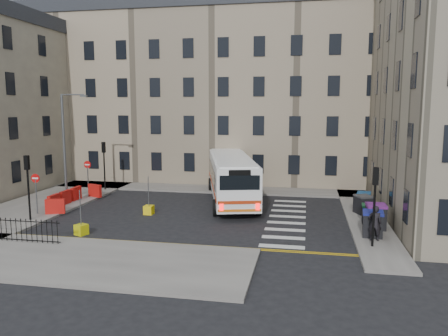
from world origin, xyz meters
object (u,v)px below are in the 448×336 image
(wheelie_bin_a, at_px, (373,224))
(wheelie_bin_d, at_px, (363,204))
(streetlamp, at_px, (64,145))
(wheelie_bin_e, at_px, (364,200))
(wheelie_bin_c, at_px, (369,214))
(bollard_chevron, at_px, (81,230))
(bollard_yellow, at_px, (149,210))
(wheelie_bin_b, at_px, (376,216))
(bus, at_px, (231,176))
(pedestrian, at_px, (375,223))

(wheelie_bin_a, distance_m, wheelie_bin_d, 5.25)
(streetlamp, height_order, wheelie_bin_e, streetlamp)
(wheelie_bin_c, bearing_deg, bollard_chevron, -157.73)
(bollard_yellow, bearing_deg, wheelie_bin_b, -4.99)
(bus, xyz_separation_m, pedestrian, (9.32, -8.80, -0.88))
(wheelie_bin_c, relative_size, wheelie_bin_d, 0.81)
(wheelie_bin_c, relative_size, bollard_chevron, 1.89)
(bus, relative_size, bollard_chevron, 21.50)
(wheelie_bin_a, bearing_deg, wheelie_bin_c, 92.18)
(bollard_chevron, bearing_deg, wheelie_bin_c, 17.72)
(wheelie_bin_d, bearing_deg, pedestrian, -114.40)
(pedestrian, distance_m, bollard_yellow, 14.63)
(pedestrian, bearing_deg, wheelie_bin_d, -89.34)
(wheelie_bin_b, relative_size, wheelie_bin_d, 1.02)
(pedestrian, bearing_deg, wheelie_bin_a, -89.79)
(pedestrian, bearing_deg, streetlamp, -14.50)
(wheelie_bin_c, height_order, wheelie_bin_d, wheelie_bin_d)
(bus, bearing_deg, bollard_yellow, -148.27)
(streetlamp, distance_m, wheelie_bin_d, 22.26)
(wheelie_bin_d, height_order, pedestrian, pedestrian)
(bollard_yellow, height_order, bollard_chevron, same)
(streetlamp, distance_m, wheelie_bin_a, 22.83)
(streetlamp, relative_size, bollard_chevron, 13.57)
(wheelie_bin_a, height_order, pedestrian, pedestrian)
(wheelie_bin_b, bearing_deg, streetlamp, 170.15)
(bollard_yellow, bearing_deg, wheelie_bin_d, 9.37)
(wheelie_bin_c, xyz_separation_m, pedestrian, (-0.22, -3.72, 0.38))
(wheelie_bin_d, relative_size, bollard_yellow, 2.35)
(wheelie_bin_a, relative_size, wheelie_bin_b, 0.96)
(wheelie_bin_d, bearing_deg, streetlamp, 156.01)
(wheelie_bin_d, height_order, bollard_chevron, wheelie_bin_d)
(bus, height_order, bollard_chevron, bus)
(streetlamp, height_order, wheelie_bin_d, streetlamp)
(streetlamp, relative_size, wheelie_bin_a, 5.89)
(wheelie_bin_b, height_order, wheelie_bin_d, wheelie_bin_b)
(wheelie_bin_a, height_order, bollard_chevron, wheelie_bin_a)
(streetlamp, xyz_separation_m, bus, (12.51, 2.33, -2.35))
(pedestrian, height_order, bollard_yellow, pedestrian)
(wheelie_bin_c, height_order, bollard_yellow, wheelie_bin_c)
(bollard_chevron, bearing_deg, wheelie_bin_b, 13.58)
(wheelie_bin_d, distance_m, pedestrian, 6.12)
(wheelie_bin_b, bearing_deg, wheelie_bin_c, 99.34)
(streetlamp, height_order, bus, streetlamp)
(wheelie_bin_c, distance_m, bollard_yellow, 14.34)
(wheelie_bin_a, bearing_deg, bus, 145.67)
(wheelie_bin_c, bearing_deg, wheelie_bin_a, -89.28)
(streetlamp, distance_m, bollard_yellow, 9.12)
(wheelie_bin_a, xyz_separation_m, bollard_yellow, (-14.14, 2.89, -0.55))
(bus, bearing_deg, pedestrian, -58.07)
(wheelie_bin_c, xyz_separation_m, wheelie_bin_e, (0.14, 3.91, 0.01))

